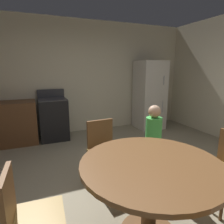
{
  "coord_description": "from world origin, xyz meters",
  "views": [
    {
      "loc": [
        -1.0,
        -1.93,
        1.57
      ],
      "look_at": [
        0.17,
        0.97,
        0.87
      ],
      "focal_mm": 31.14,
      "sensor_mm": 36.0,
      "label": 1
    }
  ],
  "objects": [
    {
      "name": "dining_table",
      "position": [
        -0.09,
        -0.6,
        0.61
      ],
      "size": [
        1.27,
        1.27,
        0.76
      ],
      "color": "brown",
      "rests_on": "ground"
    },
    {
      "name": "chair_west",
      "position": [
        -1.12,
        -0.55,
        0.5
      ],
      "size": [
        0.42,
        0.42,
        0.87
      ],
      "rotation": [
        0.0,
        0.0,
        6.23
      ],
      "color": "brown",
      "rests_on": "ground"
    },
    {
      "name": "oven_range",
      "position": [
        -0.63,
        2.47,
        0.47
      ],
      "size": [
        0.6,
        0.6,
        1.1
      ],
      "color": "black",
      "rests_on": "ground"
    },
    {
      "name": "refrigerator",
      "position": [
        1.83,
        2.42,
        0.88
      ],
      "size": [
        0.68,
        0.68,
        1.76
      ],
      "color": "silver",
      "rests_on": "ground"
    },
    {
      "name": "wall_back",
      "position": [
        0.0,
        2.87,
        1.35
      ],
      "size": [
        6.11,
        0.12,
        2.7
      ],
      "primitive_type": "cube",
      "color": "beige",
      "rests_on": "ground"
    },
    {
      "name": "person_child",
      "position": [
        0.48,
        0.2,
        0.58
      ],
      "size": [
        0.31,
        0.31,
        1.09
      ],
      "rotation": [
        0.0,
        0.0,
        4.1
      ],
      "color": "#665B51",
      "rests_on": "ground"
    },
    {
      "name": "chair_north",
      "position": [
        -0.17,
        0.43,
        0.5
      ],
      "size": [
        0.43,
        0.43,
        0.87
      ],
      "rotation": [
        0.0,
        0.0,
        4.79
      ],
      "color": "brown",
      "rests_on": "ground"
    },
    {
      "name": "ground_plane",
      "position": [
        0.0,
        0.0,
        0.0
      ],
      "size": [
        14.0,
        14.0,
        0.0
      ],
      "primitive_type": "plane",
      "color": "gray"
    }
  ]
}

